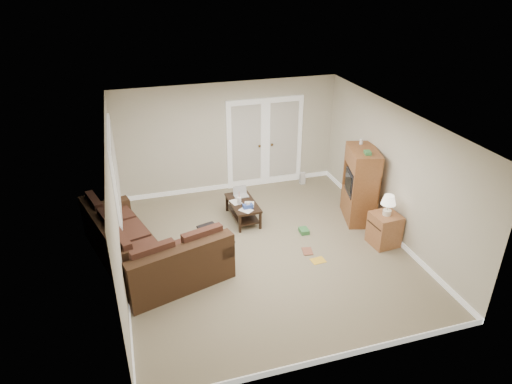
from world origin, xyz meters
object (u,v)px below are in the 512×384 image
object	(u,v)px
sectional_sofa	(146,251)
side_cabinet	(385,227)
coffee_table	(243,210)
tv_armoire	(360,184)

from	to	relation	value
sectional_sofa	side_cabinet	bearing A→B (deg)	-23.56
coffee_table	tv_armoire	distance (m)	2.43
tv_armoire	side_cabinet	distance (m)	1.10
coffee_table	tv_armoire	xyz separation A→B (m)	(2.29, -0.62, 0.55)
coffee_table	tv_armoire	world-z (taller)	tv_armoire
sectional_sofa	coffee_table	world-z (taller)	sectional_sofa
sectional_sofa	tv_armoire	bearing A→B (deg)	-10.02
sectional_sofa	coffee_table	size ratio (longest dim) A/B	2.82
side_cabinet	tv_armoire	bearing A→B (deg)	85.45
coffee_table	side_cabinet	bearing A→B (deg)	-38.27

